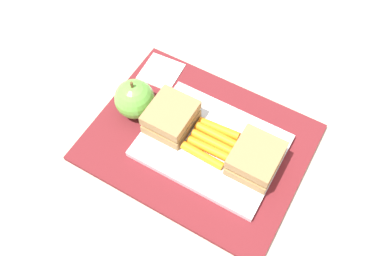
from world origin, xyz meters
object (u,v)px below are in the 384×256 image
(apple, at_px, (134,100))
(carrot_sticks_bundle, at_px, (212,142))
(sandwich_half_left, at_px, (256,159))
(sandwich_half_right, at_px, (171,117))
(paper_napkin, at_px, (161,72))
(food_tray, at_px, (211,146))

(apple, bearing_deg, carrot_sticks_bundle, -179.10)
(sandwich_half_left, height_order, sandwich_half_right, same)
(sandwich_half_left, bearing_deg, paper_napkin, -21.78)
(food_tray, bearing_deg, sandwich_half_left, 180.00)
(food_tray, relative_size, carrot_sticks_bundle, 2.94)
(apple, bearing_deg, food_tray, -179.15)
(sandwich_half_left, xyz_separation_m, sandwich_half_right, (0.16, 0.00, 0.00))
(food_tray, relative_size, paper_napkin, 3.29)
(food_tray, bearing_deg, carrot_sticks_bundle, -28.49)
(food_tray, bearing_deg, apple, 0.85)
(food_tray, xyz_separation_m, sandwich_half_left, (-0.08, 0.00, 0.03))
(sandwich_half_right, relative_size, apple, 0.99)
(sandwich_half_right, distance_m, apple, 0.07)
(paper_napkin, bearing_deg, sandwich_half_left, 158.22)
(sandwich_half_right, height_order, carrot_sticks_bundle, sandwich_half_right)
(food_tray, xyz_separation_m, paper_napkin, (0.16, -0.10, -0.00))
(sandwich_half_right, distance_m, carrot_sticks_bundle, 0.08)
(sandwich_half_left, height_order, carrot_sticks_bundle, sandwich_half_left)
(sandwich_half_left, relative_size, apple, 0.99)
(sandwich_half_right, relative_size, carrot_sticks_bundle, 1.02)
(carrot_sticks_bundle, distance_m, apple, 0.15)
(sandwich_half_right, distance_m, paper_napkin, 0.13)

